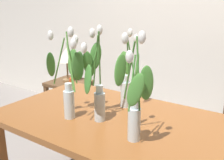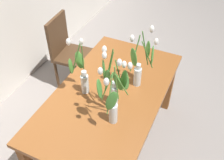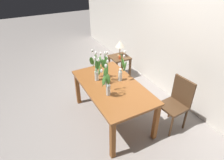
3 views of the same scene
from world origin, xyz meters
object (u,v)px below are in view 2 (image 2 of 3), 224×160
Objects in this scene: tulip_vase_0 at (113,85)px; tulip_vase_1 at (82,76)px; tulip_vase_3 at (113,99)px; dining_table at (110,100)px; tulip_vase_2 at (141,66)px; dining_chair at (67,49)px.

tulip_vase_0 reaches higher than tulip_vase_1.
tulip_vase_3 is at bearing -154.98° from tulip_vase_0.
tulip_vase_1 reaches higher than dining_table.
tulip_vase_1 is 0.43m from tulip_vase_3.
tulip_vase_1 is 0.92× the size of tulip_vase_2.
tulip_vase_1 reaches higher than dining_chair.
dining_table is 1.72× the size of dining_chair.
tulip_vase_2 reaches higher than tulip_vase_1.
tulip_vase_0 is 1.08× the size of tulip_vase_1.
dining_table is 2.78× the size of tulip_vase_3.
tulip_vase_1 is 0.58× the size of dining_chair.
dining_table is at bearing 37.51° from tulip_vase_0.
tulip_vase_3 is (-0.15, -0.07, 0.02)m from tulip_vase_0.
dining_table is at bearing 30.74° from tulip_vase_3.
dining_table is 0.35m from tulip_vase_1.
tulip_vase_2 is at bearing -4.51° from tulip_vase_3.
dining_table is 2.97× the size of tulip_vase_1.
tulip_vase_0 is 0.31m from tulip_vase_1.
tulip_vase_0 is 0.99× the size of tulip_vase_2.
tulip_vase_2 is (0.32, -0.11, 0.00)m from tulip_vase_0.
tulip_vase_2 is (0.28, -0.42, 0.04)m from tulip_vase_1.
tulip_vase_1 is at bearing -137.79° from dining_chair.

